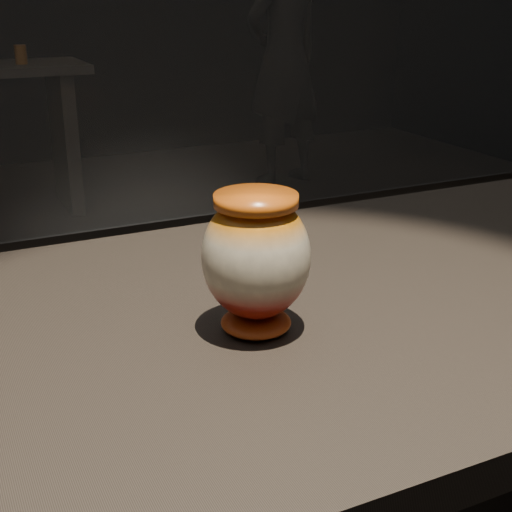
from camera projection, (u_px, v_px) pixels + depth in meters
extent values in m
cube|color=black|center=(177.00, 344.00, 0.96)|extent=(2.00, 0.80, 0.05)
ellipsoid|color=maroon|center=(256.00, 322.00, 0.94)|extent=(0.11, 0.11, 0.03)
ellipsoid|color=beige|center=(256.00, 257.00, 0.91)|extent=(0.16, 0.16, 0.16)
cylinder|color=orange|center=(256.00, 200.00, 0.88)|extent=(0.12, 0.12, 0.01)
cube|color=black|center=(65.00, 140.00, 4.43)|extent=(0.08, 0.50, 0.85)
cylinder|color=brown|center=(21.00, 54.00, 4.11)|extent=(0.07, 0.07, 0.11)
imported|color=black|center=(284.00, 58.00, 4.83)|extent=(0.72, 0.57, 1.73)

